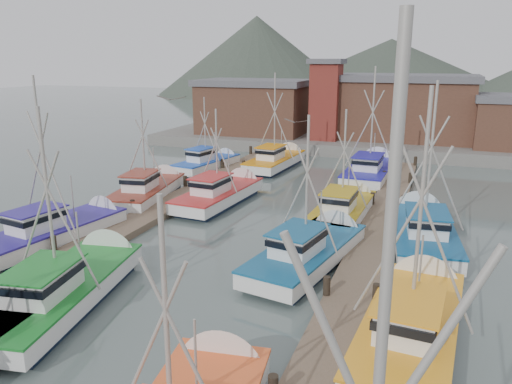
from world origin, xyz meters
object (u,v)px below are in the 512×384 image
(lookout_tower, at_px, (326,99))
(boat_12, at_px, (277,160))
(boat_4, at_px, (69,286))
(boat_8, at_px, (222,193))

(lookout_tower, bearing_deg, boat_12, -101.25)
(boat_4, xyz_separation_m, boat_8, (0.01, 15.67, -0.01))
(boat_4, relative_size, boat_12, 1.08)
(boat_12, bearing_deg, boat_4, -85.80)
(boat_8, xyz_separation_m, boat_12, (0.02, 12.41, 0.01))
(lookout_tower, xyz_separation_m, boat_12, (-2.07, -10.41, -4.87))
(lookout_tower, height_order, boat_8, lookout_tower)
(lookout_tower, xyz_separation_m, boat_4, (-2.10, -38.49, -4.87))
(boat_4, height_order, boat_12, boat_12)
(boat_4, height_order, boat_8, boat_4)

